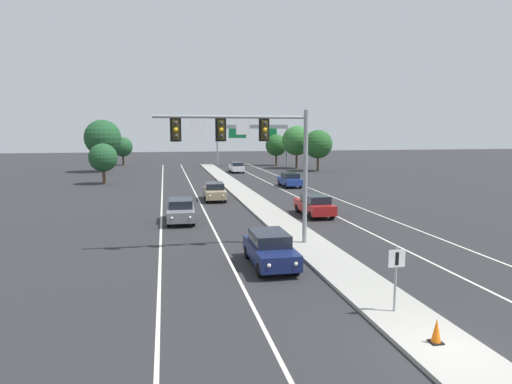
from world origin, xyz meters
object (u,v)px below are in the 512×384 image
Objects in this scene: car_receding_blue at (290,180)px; highway_sign_gantry at (253,132)px; car_oncoming_grey at (181,210)px; car_oncoming_tan at (215,191)px; tree_far_left_a at (103,158)px; tree_far_right_b at (276,145)px; car_oncoming_navy at (270,249)px; car_receding_red at (315,205)px; tree_far_left_b at (103,138)px; traffic_cone_median_nose at (436,331)px; overhead_signal_mast at (253,145)px; tree_far_right_a at (297,141)px; tree_far_left_c at (123,147)px; tree_far_right_c at (318,144)px; car_receding_white at (236,167)px; median_sign_post at (396,270)px.

car_receding_blue is 32.43m from highway_sign_gantry.
car_oncoming_tan is (3.38, 9.36, 0.00)m from car_oncoming_grey.
tree_far_right_b is at bearing 41.60° from tree_far_left_a.
car_oncoming_navy and car_receding_red have the same top height.
tree_far_left_b reaches higher than tree_far_left_a.
tree_far_left_a reaches higher than traffic_cone_median_nose.
overhead_signal_mast is 1.81× the size of car_receding_blue.
car_oncoming_navy is (0.12, -3.34, -4.70)m from overhead_signal_mast.
tree_far_right_a is at bearing 61.59° from car_oncoming_tan.
tree_far_left_c is at bearing 108.54° from car_receding_red.
tree_far_left_c is at bearing 90.79° from tree_far_left_a.
tree_far_right_a reaches higher than tree_far_right_c.
car_oncoming_tan is 0.34× the size of highway_sign_gantry.
tree_far_right_a is 32.34m from tree_far_left_c.
tree_far_right_c is at bearing -71.82° from tree_far_right_a.
tree_far_right_c is (1.83, -5.56, -0.45)m from tree_far_right_a.
tree_far_right_c is at bearing 54.21° from car_oncoming_tan.
traffic_cone_median_nose is at bearing -74.63° from tree_far_left_b.
tree_far_left_c is (-12.25, 66.15, 2.58)m from car_oncoming_navy.
tree_far_right_a reaches higher than traffic_cone_median_nose.
car_receding_white is (6.13, 44.02, -4.70)m from overhead_signal_mast.
tree_far_left_c reaches higher than car_oncoming_tan.
highway_sign_gantry reaches higher than tree_far_right_c.
car_receding_red is 17.47m from car_receding_blue.
car_receding_white is 21.48m from tree_far_left_a.
car_oncoming_navy is 12.95m from car_receding_red.
tree_far_left_a is (-14.67, 42.00, 1.57)m from median_sign_post.
tree_far_right_b is at bearing 14.42° from tree_far_left_b.
traffic_cone_median_nose is 69.74m from tree_far_right_b.
tree_far_left_b reaches higher than median_sign_post.
car_oncoming_grey is 1.01× the size of car_receding_blue.
tree_far_left_c is at bearing 167.14° from tree_far_right_b.
traffic_cone_median_nose is 0.10× the size of tree_far_right_a.
traffic_cone_median_nose is 0.06× the size of highway_sign_gantry.
overhead_signal_mast is 1.68× the size of tree_far_left_a.
tree_far_left_b is at bearing -96.81° from tree_far_left_c.
car_oncoming_navy is (-2.84, 6.35, -0.77)m from median_sign_post.
tree_far_right_a is at bearing 76.36° from median_sign_post.
car_receding_blue is at bearing 80.06° from car_receding_red.
overhead_signal_mast is 1.80× the size of car_oncoming_tan.
tree_far_left_c is (1.65, 13.86, -1.84)m from tree_far_left_b.
car_oncoming_grey is 0.79× the size of tree_far_right_b.
car_receding_blue is 31.97m from tree_far_right_b.
highway_sign_gantry is at bearing 86.35° from car_receding_blue.
tree_far_left_c is (-8.55, 55.04, 2.58)m from car_oncoming_grey.
car_receding_red is (3.28, 17.77, -0.77)m from median_sign_post.
highway_sign_gantry is 4.95m from tree_far_right_b.
tree_far_right_a is (17.20, 52.85, 3.87)m from car_oncoming_navy.
highway_sign_gantry is at bearing 68.66° from car_receding_white.
tree_far_left_c is at bearing 166.53° from highway_sign_gantry.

